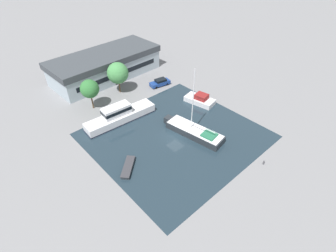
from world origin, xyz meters
TOP-DOWN VIEW (x-y plane):
  - ground_plane at (0.00, 0.00)m, footprint 440.00×440.00m
  - water_canal at (0.00, 0.00)m, footprint 27.78×26.26m
  - warehouse_building at (3.34, 28.07)m, footprint 26.67×11.99m
  - quay_tree_near_building at (-6.37, 17.70)m, footprint 3.69×3.69m
  - quay_tree_by_water at (1.30, 19.37)m, footprint 4.58×4.58m
  - parked_car at (9.91, 15.57)m, footprint 5.00×2.64m
  - sailboat_moored at (2.62, -2.00)m, footprint 4.82×12.12m
  - motor_cruiser at (-4.84, 10.28)m, footprint 14.23×4.06m
  - small_dinghy at (-10.95, -0.88)m, footprint 4.34×4.09m
  - cabin_boat at (11.26, 4.33)m, footprint 4.14×6.64m
  - mooring_bollard at (5.40, -14.45)m, footprint 0.30×0.30m

SIDE VIEW (x-z plane):
  - ground_plane at x=0.00m, z-range 0.00..0.00m
  - water_canal at x=0.00m, z-range 0.00..0.01m
  - small_dinghy at x=-10.95m, z-range 0.01..0.58m
  - mooring_bollard at x=5.40m, z-range 0.02..0.76m
  - sailboat_moored at x=2.62m, z-range -5.58..7.04m
  - cabin_boat at x=11.26m, z-range -0.29..1.82m
  - parked_car at x=9.91m, z-range 0.01..1.63m
  - motor_cruiser at x=-4.84m, z-range -0.50..3.05m
  - warehouse_building at x=3.34m, z-range 0.03..5.85m
  - quay_tree_near_building at x=-6.37m, z-range 1.32..7.67m
  - quay_tree_by_water at x=1.30m, z-range 1.18..8.16m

